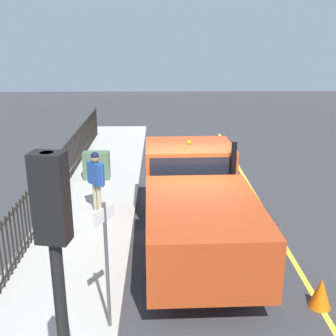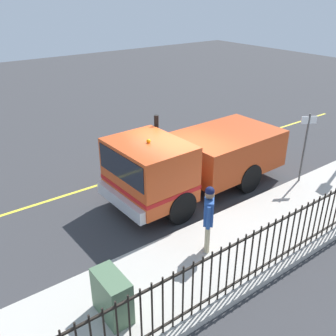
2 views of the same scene
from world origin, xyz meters
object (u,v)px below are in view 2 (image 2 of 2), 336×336
(street_sign, at_px, (306,140))
(traffic_cone, at_px, (206,145))
(utility_cabinet, at_px, (112,296))
(worker_standing, at_px, (209,213))
(work_truck, at_px, (189,159))

(street_sign, bearing_deg, traffic_cone, -170.50)
(utility_cabinet, xyz_separation_m, traffic_cone, (-5.23, 7.09, -0.32))
(worker_standing, height_order, street_sign, street_sign)
(work_truck, xyz_separation_m, traffic_cone, (-2.20, 2.70, -0.90))
(street_sign, bearing_deg, utility_cabinet, -80.39)
(utility_cabinet, bearing_deg, worker_standing, 98.34)
(work_truck, height_order, worker_standing, work_truck)
(traffic_cone, relative_size, street_sign, 0.26)
(worker_standing, xyz_separation_m, utility_cabinet, (0.41, -2.83, -0.60))
(street_sign, bearing_deg, work_truck, -117.14)
(traffic_cone, height_order, street_sign, street_sign)
(worker_standing, distance_m, utility_cabinet, 2.92)
(worker_standing, distance_m, traffic_cone, 6.50)
(work_truck, relative_size, street_sign, 2.60)
(work_truck, distance_m, worker_standing, 3.05)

